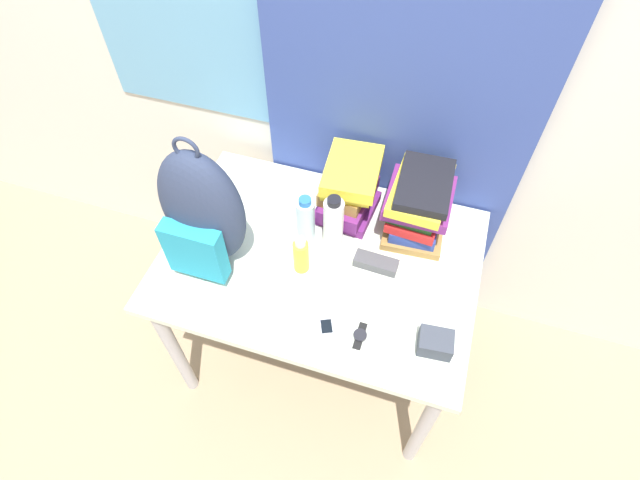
% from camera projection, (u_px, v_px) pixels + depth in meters
% --- Properties ---
extents(ground_plane, '(12.00, 12.00, 0.00)m').
position_uv_depth(ground_plane, '(292.00, 430.00, 2.10)').
color(ground_plane, '#9E8466').
extents(wall_back, '(6.00, 0.06, 2.50)m').
position_uv_depth(wall_back, '(363.00, 51.00, 1.60)').
color(wall_back, silver).
rests_on(wall_back, ground_plane).
extents(curtain_blue, '(0.93, 0.04, 2.50)m').
position_uv_depth(curtain_blue, '(403.00, 69.00, 1.55)').
color(curtain_blue, '#384C93').
rests_on(curtain_blue, ground_plane).
extents(desk, '(1.09, 0.78, 0.74)m').
position_uv_depth(desk, '(320.00, 272.00, 1.81)').
color(desk, silver).
rests_on(desk, ground_plane).
extents(backpack, '(0.28, 0.21, 0.53)m').
position_uv_depth(backpack, '(202.00, 213.00, 1.56)').
color(backpack, '#2D3851').
rests_on(backpack, desk).
extents(book_stack_left, '(0.22, 0.27, 0.23)m').
position_uv_depth(book_stack_left, '(349.00, 189.00, 1.78)').
color(book_stack_left, '#6B2370').
rests_on(book_stack_left, desk).
extents(book_stack_center, '(0.23, 0.29, 0.25)m').
position_uv_depth(book_stack_center, '(419.00, 204.00, 1.72)').
color(book_stack_center, olive).
rests_on(book_stack_center, desk).
extents(water_bottle, '(0.06, 0.06, 0.20)m').
position_uv_depth(water_bottle, '(306.00, 220.00, 1.72)').
color(water_bottle, silver).
rests_on(water_bottle, desk).
extents(sports_bottle, '(0.07, 0.07, 0.24)m').
position_uv_depth(sports_bottle, '(333.00, 225.00, 1.68)').
color(sports_bottle, white).
rests_on(sports_bottle, desk).
extents(sunscreen_bottle, '(0.05, 0.05, 0.15)m').
position_uv_depth(sunscreen_bottle, '(301.00, 255.00, 1.65)').
color(sunscreen_bottle, yellow).
rests_on(sunscreen_bottle, desk).
extents(cell_phone, '(0.09, 0.11, 0.02)m').
position_uv_depth(cell_phone, '(326.00, 327.00, 1.56)').
color(cell_phone, '#B7BCC6').
rests_on(cell_phone, desk).
extents(sunglasses_case, '(0.15, 0.06, 0.04)m').
position_uv_depth(sunglasses_case, '(376.00, 263.00, 1.70)').
color(sunglasses_case, '#47474C').
rests_on(sunglasses_case, desk).
extents(camera_pouch, '(0.11, 0.09, 0.06)m').
position_uv_depth(camera_pouch, '(435.00, 343.00, 1.51)').
color(camera_pouch, '#383D47').
rests_on(camera_pouch, desk).
extents(wristwatch, '(0.04, 0.09, 0.01)m').
position_uv_depth(wristwatch, '(360.00, 336.00, 1.55)').
color(wristwatch, black).
rests_on(wristwatch, desk).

